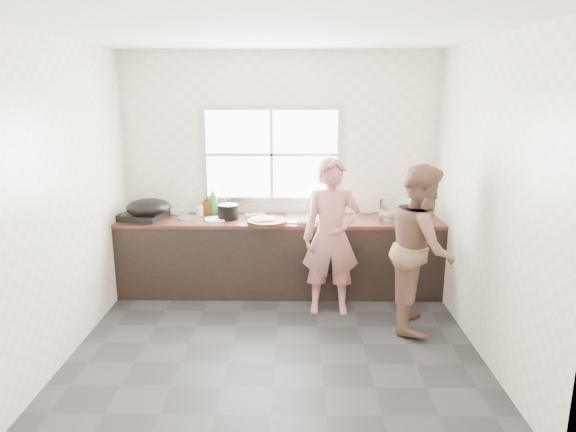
{
  "coord_description": "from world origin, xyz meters",
  "views": [
    {
      "loc": [
        0.16,
        -4.3,
        2.26
      ],
      "look_at": [
        0.1,
        0.65,
        1.05
      ],
      "focal_mm": 32.0,
      "sensor_mm": 36.0,
      "label": 1
    }
  ],
  "objects_px": {
    "bottle_brown_short": "(229,207)",
    "glass_jar": "(200,211)",
    "black_pot": "(228,212)",
    "burner": "(144,215)",
    "bowl_held": "(302,221)",
    "cutting_board": "(267,222)",
    "plate_food": "(216,219)",
    "pot_lid_left": "(189,218)",
    "bowl_crabs": "(325,221)",
    "pot_lid_right": "(180,213)",
    "bottle_brown_tall": "(208,205)",
    "wok": "(149,207)",
    "bottle_green": "(213,201)",
    "bowl_mince": "(263,221)",
    "person_side": "(421,247)",
    "dish_rack": "(392,209)",
    "woman": "(331,242)"
  },
  "relations": [
    {
      "from": "cutting_board",
      "to": "bowl_crabs",
      "type": "distance_m",
      "value": 0.63
    },
    {
      "from": "bowl_crabs",
      "to": "glass_jar",
      "type": "xyz_separation_m",
      "value": [
        -1.42,
        0.37,
        0.03
      ]
    },
    {
      "from": "bowl_mince",
      "to": "black_pot",
      "type": "height_order",
      "value": "black_pot"
    },
    {
      "from": "person_side",
      "to": "cutting_board",
      "type": "xyz_separation_m",
      "value": [
        -1.51,
        0.67,
        0.08
      ]
    },
    {
      "from": "bowl_crabs",
      "to": "wok",
      "type": "xyz_separation_m",
      "value": [
        -1.94,
        0.11,
        0.12
      ]
    },
    {
      "from": "plate_food",
      "to": "bottle_brown_short",
      "type": "height_order",
      "value": "bottle_brown_short"
    },
    {
      "from": "bottle_brown_tall",
      "to": "bottle_brown_short",
      "type": "bearing_deg",
      "value": 3.21
    },
    {
      "from": "bottle_green",
      "to": "wok",
      "type": "bearing_deg",
      "value": -153.81
    },
    {
      "from": "plate_food",
      "to": "bottle_brown_tall",
      "type": "distance_m",
      "value": 0.33
    },
    {
      "from": "bowl_crabs",
      "to": "pot_lid_right",
      "type": "xyz_separation_m",
      "value": [
        -1.67,
        0.44,
        -0.02
      ]
    },
    {
      "from": "black_pot",
      "to": "plate_food",
      "type": "relative_size",
      "value": 0.96
    },
    {
      "from": "bowl_held",
      "to": "wok",
      "type": "bearing_deg",
      "value": 176.18
    },
    {
      "from": "burner",
      "to": "dish_rack",
      "type": "xyz_separation_m",
      "value": [
        2.78,
        -0.09,
        0.11
      ]
    },
    {
      "from": "woman",
      "to": "glass_jar",
      "type": "bearing_deg",
      "value": 155.28
    },
    {
      "from": "black_pot",
      "to": "bottle_green",
      "type": "distance_m",
      "value": 0.33
    },
    {
      "from": "bowl_crabs",
      "to": "burner",
      "type": "xyz_separation_m",
      "value": [
        -2.03,
        0.22,
        0.0
      ]
    },
    {
      "from": "plate_food",
      "to": "pot_lid_left",
      "type": "bearing_deg",
      "value": 163.64
    },
    {
      "from": "glass_jar",
      "to": "woman",
      "type": "bearing_deg",
      "value": -25.85
    },
    {
      "from": "bowl_mince",
      "to": "bowl_held",
      "type": "height_order",
      "value": "bowl_mince"
    },
    {
      "from": "cutting_board",
      "to": "bottle_brown_short",
      "type": "relative_size",
      "value": 2.64
    },
    {
      "from": "bottle_brown_short",
      "to": "glass_jar",
      "type": "xyz_separation_m",
      "value": [
        -0.33,
        -0.07,
        -0.03
      ]
    },
    {
      "from": "wok",
      "to": "glass_jar",
      "type": "bearing_deg",
      "value": 26.27
    },
    {
      "from": "woman",
      "to": "cutting_board",
      "type": "bearing_deg",
      "value": 154.22
    },
    {
      "from": "glass_jar",
      "to": "bottle_green",
      "type": "bearing_deg",
      "value": 25.89
    },
    {
      "from": "bottle_brown_short",
      "to": "bottle_green",
      "type": "bearing_deg",
      "value": 179.54
    },
    {
      "from": "wok",
      "to": "bottle_brown_short",
      "type": "bearing_deg",
      "value": 20.99
    },
    {
      "from": "dish_rack",
      "to": "pot_lid_left",
      "type": "xyz_separation_m",
      "value": [
        -2.28,
        0.1,
        -0.13
      ]
    },
    {
      "from": "wok",
      "to": "bowl_crabs",
      "type": "bearing_deg",
      "value": -3.35
    },
    {
      "from": "bowl_crabs",
      "to": "bottle_brown_short",
      "type": "height_order",
      "value": "bottle_brown_short"
    },
    {
      "from": "bowl_held",
      "to": "dish_rack",
      "type": "relative_size",
      "value": 0.47
    },
    {
      "from": "bowl_held",
      "to": "cutting_board",
      "type": "bearing_deg",
      "value": 180.0
    },
    {
      "from": "cutting_board",
      "to": "glass_jar",
      "type": "xyz_separation_m",
      "value": [
        -0.79,
        0.37,
        0.03
      ]
    },
    {
      "from": "black_pot",
      "to": "bottle_brown_tall",
      "type": "relative_size",
      "value": 1.08
    },
    {
      "from": "pot_lid_left",
      "to": "bottle_brown_tall",
      "type": "bearing_deg",
      "value": 45.79
    },
    {
      "from": "dish_rack",
      "to": "bottle_brown_short",
      "type": "bearing_deg",
      "value": 162.95
    },
    {
      "from": "cutting_board",
      "to": "bottle_brown_tall",
      "type": "relative_size",
      "value": 2.01
    },
    {
      "from": "bottle_green",
      "to": "wok",
      "type": "xyz_separation_m",
      "value": [
        -0.66,
        -0.33,
        -0.01
      ]
    },
    {
      "from": "woman",
      "to": "bottle_brown_tall",
      "type": "relative_size",
      "value": 7.04
    },
    {
      "from": "black_pot",
      "to": "pot_lid_right",
      "type": "xyz_separation_m",
      "value": [
        -0.6,
        0.24,
        -0.08
      ]
    },
    {
      "from": "pot_lid_left",
      "to": "bottle_brown_short",
      "type": "bearing_deg",
      "value": 25.54
    },
    {
      "from": "woman",
      "to": "bottle_brown_short",
      "type": "xyz_separation_m",
      "value": [
        -1.14,
        0.78,
        0.18
      ]
    },
    {
      "from": "bowl_crabs",
      "to": "bottle_brown_tall",
      "type": "distance_m",
      "value": 1.41
    },
    {
      "from": "bowl_mince",
      "to": "glass_jar",
      "type": "distance_m",
      "value": 0.83
    },
    {
      "from": "dish_rack",
      "to": "pot_lid_left",
      "type": "bearing_deg",
      "value": 169.94
    },
    {
      "from": "black_pot",
      "to": "wok",
      "type": "distance_m",
      "value": 0.87
    },
    {
      "from": "black_pot",
      "to": "burner",
      "type": "relative_size",
      "value": 0.52
    },
    {
      "from": "burner",
      "to": "bottle_brown_tall",
      "type": "bearing_deg",
      "value": 15.98
    },
    {
      "from": "glass_jar",
      "to": "bottle_brown_tall",
      "type": "bearing_deg",
      "value": 34.08
    },
    {
      "from": "bowl_held",
      "to": "burner",
      "type": "relative_size",
      "value": 0.39
    },
    {
      "from": "cutting_board",
      "to": "wok",
      "type": "bearing_deg",
      "value": 175.06
    }
  ]
}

